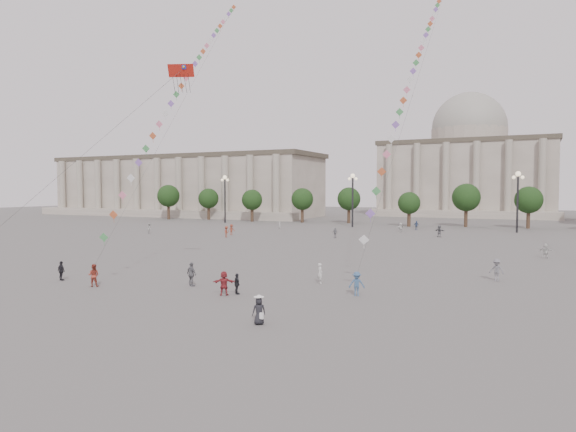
% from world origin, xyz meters
% --- Properties ---
extents(ground, '(360.00, 360.00, 0.00)m').
position_xyz_m(ground, '(0.00, 0.00, 0.00)').
color(ground, '#504E4B').
rests_on(ground, ground).
extents(hall_west, '(84.00, 26.22, 17.20)m').
position_xyz_m(hall_west, '(-75.00, 93.89, 8.43)').
color(hall_west, gray).
rests_on(hall_west, ground).
extents(hall_central, '(48.30, 34.30, 35.50)m').
position_xyz_m(hall_central, '(0.00, 129.22, 14.23)').
color(hall_central, gray).
rests_on(hall_central, ground).
extents(tree_row, '(137.12, 5.12, 8.00)m').
position_xyz_m(tree_row, '(0.00, 78.00, 5.39)').
color(tree_row, '#3C291E').
rests_on(tree_row, ground).
extents(lamp_post_far_west, '(2.00, 0.90, 10.65)m').
position_xyz_m(lamp_post_far_west, '(-45.00, 70.00, 7.35)').
color(lamp_post_far_west, '#262628').
rests_on(lamp_post_far_west, ground).
extents(lamp_post_mid_west, '(2.00, 0.90, 10.65)m').
position_xyz_m(lamp_post_mid_west, '(-15.00, 70.00, 7.35)').
color(lamp_post_mid_west, '#262628').
rests_on(lamp_post_mid_west, ground).
extents(lamp_post_mid_east, '(2.00, 0.90, 10.65)m').
position_xyz_m(lamp_post_mid_east, '(15.00, 70.00, 7.35)').
color(lamp_post_mid_east, '#262628').
rests_on(lamp_post_mid_east, ground).
extents(person_crowd_0, '(1.09, 0.86, 1.72)m').
position_xyz_m(person_crowd_0, '(-1.95, 68.00, 0.86)').
color(person_crowd_0, '#364C7B').
rests_on(person_crowd_0, ground).
extents(person_crowd_1, '(0.94, 1.01, 1.67)m').
position_xyz_m(person_crowd_1, '(-41.48, 40.81, 0.83)').
color(person_crowd_1, '#AFAEAA').
rests_on(person_crowd_1, ground).
extents(person_crowd_2, '(1.20, 1.31, 1.77)m').
position_xyz_m(person_crowd_2, '(-27.32, 44.43, 0.88)').
color(person_crowd_2, brown).
rests_on(person_crowd_2, ground).
extents(person_crowd_4, '(1.31, 1.48, 1.63)m').
position_xyz_m(person_crowd_4, '(-3.51, 62.27, 0.81)').
color(person_crowd_4, white).
rests_on(person_crowd_4, ground).
extents(person_crowd_6, '(1.32, 0.96, 1.83)m').
position_xyz_m(person_crowd_6, '(15.02, 17.73, 0.92)').
color(person_crowd_6, slate).
rests_on(person_crowd_6, ground).
extents(person_crowd_7, '(1.58, 0.76, 1.64)m').
position_xyz_m(person_crowd_7, '(18.89, 35.05, 0.82)').
color(person_crowd_7, silver).
rests_on(person_crowd_7, ground).
extents(person_crowd_10, '(0.65, 0.69, 1.59)m').
position_xyz_m(person_crowd_10, '(-24.50, 56.60, 0.79)').
color(person_crowd_10, '#B2B2AD').
rests_on(person_crowd_10, ground).
extents(person_crowd_12, '(1.82, 1.26, 1.89)m').
position_xyz_m(person_crowd_12, '(4.25, 55.46, 0.94)').
color(person_crowd_12, '#5D5D61').
rests_on(person_crowd_12, ground).
extents(person_crowd_13, '(0.70, 0.70, 1.64)m').
position_xyz_m(person_crowd_13, '(2.31, 10.44, 0.82)').
color(person_crowd_13, silver).
rests_on(person_crowd_13, ground).
extents(person_crowd_16, '(0.96, 0.49, 1.56)m').
position_xyz_m(person_crowd_16, '(-10.17, 47.21, 0.78)').
color(person_crowd_16, slate).
rests_on(person_crowd_16, ground).
extents(person_crowd_17, '(0.88, 1.25, 1.77)m').
position_xyz_m(person_crowd_17, '(-25.82, 40.58, 0.88)').
color(person_crowd_17, brown).
rests_on(person_crowd_17, ground).
extents(tourist_1, '(0.92, 0.85, 1.51)m').
position_xyz_m(tourist_1, '(-1.43, 3.82, 0.76)').
color(tourist_1, black).
rests_on(tourist_1, ground).
extents(tourist_2, '(1.67, 1.22, 1.74)m').
position_xyz_m(tourist_2, '(-2.10, 3.15, 0.87)').
color(tourist_2, maroon).
rests_on(tourist_2, ground).
extents(tourist_3, '(1.19, 0.79, 1.88)m').
position_xyz_m(tourist_3, '(-6.24, 4.93, 0.94)').
color(tourist_3, slate).
rests_on(tourist_3, ground).
extents(tourist_4, '(1.00, 0.56, 1.61)m').
position_xyz_m(tourist_4, '(-17.45, 2.29, 0.80)').
color(tourist_4, black).
rests_on(tourist_4, ground).
extents(kite_flyer_0, '(1.06, 0.97, 1.76)m').
position_xyz_m(kite_flyer_0, '(-12.99, 1.50, 0.88)').
color(kite_flyer_0, '#973729').
rests_on(kite_flyer_0, ground).
extents(kite_flyer_1, '(1.27, 1.01, 1.73)m').
position_xyz_m(kite_flyer_1, '(6.49, 7.04, 0.86)').
color(kite_flyer_1, '#38597F').
rests_on(kite_flyer_1, ground).
extents(hat_person, '(0.89, 0.86, 1.69)m').
position_xyz_m(hat_person, '(3.99, -2.70, 0.83)').
color(hat_person, black).
rests_on(hat_person, ground).
extents(dragon_kite, '(6.34, 7.49, 23.48)m').
position_xyz_m(dragon_kite, '(-9.76, 8.12, 16.74)').
color(dragon_kite, '#AF1C12').
rests_on(dragon_kite, ground).
extents(kite_train_west, '(14.60, 42.72, 58.60)m').
position_xyz_m(kite_train_west, '(-20.43, 24.32, 21.37)').
color(kite_train_west, '#3F3F3F').
rests_on(kite_train_west, ground).
extents(kite_train_mid, '(3.96, 58.81, 74.26)m').
position_xyz_m(kite_train_mid, '(4.79, 38.20, 25.21)').
color(kite_train_mid, '#3F3F3F').
rests_on(kite_train_mid, ground).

